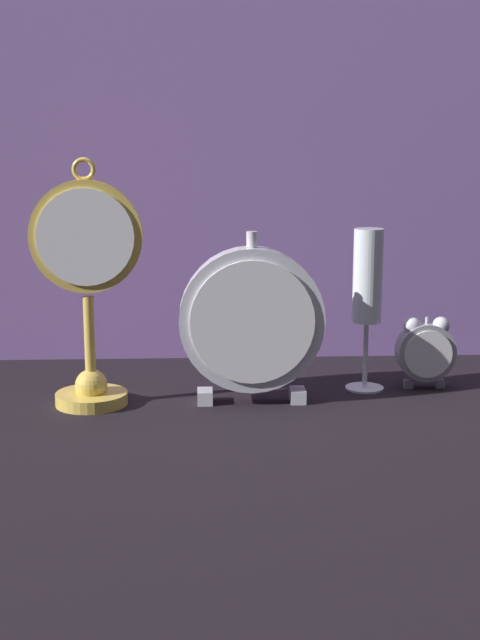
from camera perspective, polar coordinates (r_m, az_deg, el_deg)
ground_plane at (r=1.11m, az=0.19°, el=-6.43°), size 4.00×4.00×0.00m
fabric_backdrop_drape at (r=1.38m, az=-0.48°, el=10.92°), size 1.50×0.01×0.65m
pocket_watch_on_stand at (r=1.16m, az=-9.71°, el=1.78°), size 0.14×0.09×0.32m
alarm_clock_twin_bell at (r=1.26m, az=11.80°, el=-1.84°), size 0.08×0.03×0.10m
mantel_clock_silver at (r=1.15m, az=0.75°, el=-0.04°), size 0.19×0.04×0.23m
champagne_flute at (r=1.23m, az=8.15°, el=2.06°), size 0.05×0.05×0.22m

